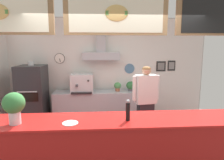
% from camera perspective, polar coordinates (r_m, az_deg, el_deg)
% --- Properties ---
extents(back_wall_assembly, '(5.29, 2.76, 2.81)m').
position_cam_1_polar(back_wall_assembly, '(5.37, -1.26, 3.51)').
color(back_wall_assembly, '#9E9E99').
rests_on(back_wall_assembly, ground_plane).
extents(service_counter, '(4.45, 0.68, 1.05)m').
position_cam_1_polar(service_counter, '(3.15, 1.36, -19.88)').
color(service_counter, '#B21916').
rests_on(service_counter, ground_plane).
extents(back_prep_counter, '(2.36, 0.53, 0.92)m').
position_cam_1_polar(back_prep_counter, '(5.38, -3.29, -8.04)').
color(back_prep_counter, '#A3A5AD').
rests_on(back_prep_counter, ground_plane).
extents(pizza_oven, '(0.62, 0.75, 1.72)m').
position_cam_1_polar(pizza_oven, '(5.32, -21.22, -4.89)').
color(pizza_oven, '#232326').
rests_on(pizza_oven, ground_plane).
extents(shop_worker, '(0.57, 0.28, 1.68)m').
position_cam_1_polar(shop_worker, '(4.27, 9.38, -6.58)').
color(shop_worker, '#232328').
rests_on(shop_worker, ground_plane).
extents(espresso_machine, '(0.56, 0.50, 0.46)m').
position_cam_1_polar(espresso_machine, '(5.21, -8.38, -0.86)').
color(espresso_machine, silver).
rests_on(espresso_machine, back_prep_counter).
extents(potted_basil, '(0.18, 0.18, 0.23)m').
position_cam_1_polar(potted_basil, '(5.24, 1.57, -1.74)').
color(potted_basil, '#9E563D').
rests_on(potted_basil, back_prep_counter).
extents(potted_sage, '(0.24, 0.24, 0.25)m').
position_cam_1_polar(potted_sage, '(5.30, 5.29, -1.63)').
color(potted_sage, '#4C4C51').
rests_on(potted_sage, back_prep_counter).
extents(condiment_plate, '(0.21, 0.21, 0.01)m').
position_cam_1_polar(condiment_plate, '(2.81, -11.61, -11.76)').
color(condiment_plate, white).
rests_on(condiment_plate, service_counter).
extents(basil_vase, '(0.28, 0.28, 0.43)m').
position_cam_1_polar(basil_vase, '(2.96, -25.75, -6.57)').
color(basil_vase, silver).
rests_on(basil_vase, service_counter).
extents(pepper_grinder, '(0.06, 0.06, 0.29)m').
position_cam_1_polar(pepper_grinder, '(2.84, 4.47, -8.42)').
color(pepper_grinder, black).
rests_on(pepper_grinder, service_counter).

